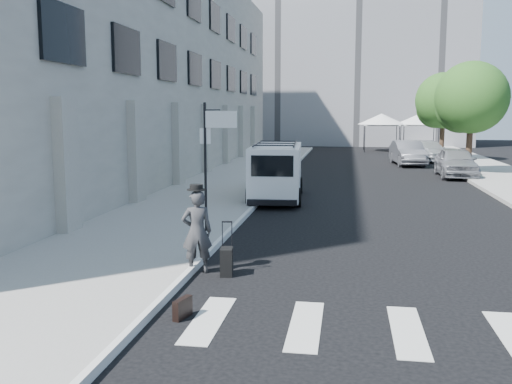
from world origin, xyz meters
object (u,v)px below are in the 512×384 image
(briefcase, at_px, (183,308))
(parked_car_c, at_px, (429,151))
(cargo_van, at_px, (277,171))
(parked_car_a, at_px, (456,162))
(parked_car_b, at_px, (408,153))
(suitcase, at_px, (227,261))
(businessman, at_px, (197,232))

(briefcase, distance_m, parked_car_c, 33.10)
(cargo_van, distance_m, parked_car_a, 12.19)
(parked_car_a, height_order, parked_car_b, parked_car_a)
(cargo_van, height_order, parked_car_b, cargo_van)
(suitcase, bearing_deg, businessman, 165.37)
(businessman, relative_size, parked_car_b, 0.38)
(briefcase, bearing_deg, businessman, 115.87)
(cargo_van, height_order, parked_car_a, cargo_van)
(parked_car_b, bearing_deg, briefcase, -108.27)
(cargo_van, relative_size, parked_car_c, 1.21)
(businessman, height_order, parked_car_c, businessman)
(cargo_van, bearing_deg, briefcase, -93.53)
(cargo_van, height_order, parked_car_c, cargo_van)
(cargo_van, xyz_separation_m, parked_car_a, (8.31, 8.91, -0.32))
(suitcase, xyz_separation_m, parked_car_a, (8.05, 19.50, 0.48))
(businessman, distance_m, parked_car_c, 30.67)
(businessman, height_order, briefcase, businessman)
(briefcase, distance_m, suitcase, 2.58)
(businessman, bearing_deg, parked_car_a, -136.26)
(briefcase, bearing_deg, parked_car_c, 91.74)
(businessman, xyz_separation_m, parked_car_c, (8.70, 29.40, -0.21))
(briefcase, height_order, parked_car_a, parked_car_a)
(cargo_van, bearing_deg, parked_car_b, 63.19)
(businessman, height_order, cargo_van, cargo_van)
(suitcase, xyz_separation_m, cargo_van, (-0.27, 10.59, 0.80))
(parked_car_b, bearing_deg, suitcase, -109.06)
(briefcase, xyz_separation_m, parked_car_a, (8.25, 22.06, 0.61))
(briefcase, relative_size, parked_car_b, 0.09)
(suitcase, relative_size, parked_car_a, 0.24)
(suitcase, xyz_separation_m, parked_car_b, (6.25, 25.93, 0.47))
(parked_car_a, bearing_deg, suitcase, -111.21)
(parked_car_a, bearing_deg, parked_car_c, 91.21)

